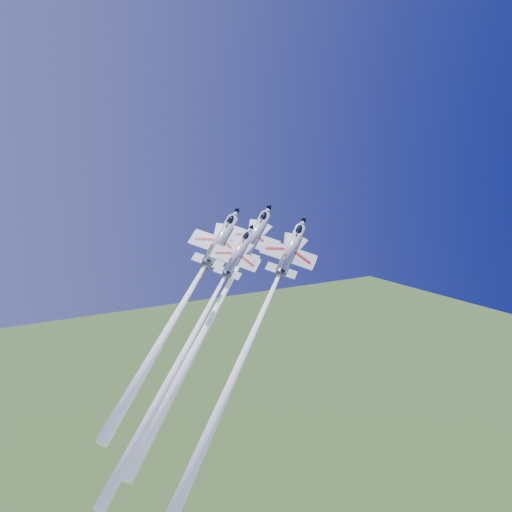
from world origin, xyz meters
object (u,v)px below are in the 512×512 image
jet_right (254,332)px  jet_slot (196,331)px  jet_lead (217,306)px  jet_left (186,297)px

jet_right → jet_slot: jet_right is taller
jet_right → jet_lead: bearing=133.2°
jet_left → jet_right: 13.92m
jet_left → jet_slot: size_ratio=0.96×
jet_left → jet_slot: (-2.49, -9.06, -2.98)m
jet_right → jet_slot: 9.21m
jet_right → jet_slot: (-8.75, 2.74, 0.92)m
jet_lead → jet_slot: jet_lead is taller
jet_lead → jet_right: jet_lead is taller
jet_right → jet_left: bearing=160.6°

